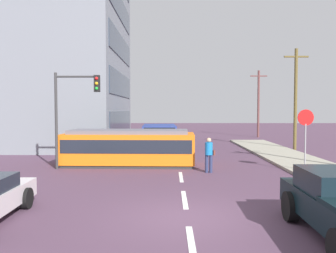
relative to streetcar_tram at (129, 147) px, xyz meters
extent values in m
plane|color=#51374B|center=(2.71, 0.65, -1.00)|extent=(120.00, 120.00, 0.00)
cube|color=#9D9886|center=(9.51, -3.35, -0.93)|extent=(3.20, 36.00, 0.14)
cube|color=silver|center=(2.71, -11.35, -0.99)|extent=(0.16, 2.40, 0.01)
cube|color=silver|center=(2.71, -7.35, -0.99)|extent=(0.16, 2.40, 0.01)
cube|color=silver|center=(2.71, -3.35, -0.99)|extent=(0.16, 2.40, 0.01)
cube|color=silver|center=(2.71, 6.00, -0.99)|extent=(0.16, 2.40, 0.01)
cube|color=silver|center=(2.71, 12.00, -0.99)|extent=(0.16, 2.40, 0.01)
cube|color=slate|center=(-10.69, 11.31, 8.60)|extent=(17.40, 14.13, 19.20)
cube|color=#2D3847|center=(-1.96, 11.31, 0.92)|extent=(0.06, 12.01, 1.92)
cube|color=#2D3847|center=(-1.96, 11.31, 4.12)|extent=(0.06, 12.01, 1.92)
cube|color=#2D3847|center=(-1.96, 11.31, 7.32)|extent=(0.06, 12.01, 1.92)
cube|color=#2D3847|center=(-1.96, 11.31, 10.52)|extent=(0.06, 12.01, 1.92)
cube|color=orange|center=(0.00, 0.00, -0.06)|extent=(7.07, 2.69, 1.58)
cube|color=#2D2D2D|center=(0.00, 0.00, -0.92)|extent=(6.92, 2.56, 0.15)
cube|color=slate|center=(0.00, 0.00, 0.83)|extent=(6.36, 2.30, 0.20)
cube|color=#1E232D|center=(0.00, 0.00, 0.13)|extent=(6.79, 2.72, 0.69)
cube|color=navy|center=(1.36, 8.78, 0.06)|extent=(2.67, 5.15, 1.51)
cube|color=black|center=(1.45, 6.30, 0.28)|extent=(2.25, 0.20, 0.90)
cube|color=black|center=(1.36, 8.78, 0.33)|extent=(2.68, 4.40, 0.60)
cylinder|color=black|center=(1.42, 7.16, -0.55)|extent=(2.58, 0.99, 0.90)
cylinder|color=black|center=(1.31, 10.41, -0.55)|extent=(2.58, 0.99, 0.90)
cylinder|color=navy|center=(3.97, -2.23, -0.57)|extent=(0.16, 0.16, 0.85)
cylinder|color=navy|center=(4.17, -2.23, -0.57)|extent=(0.16, 0.16, 0.85)
cylinder|color=#1972BD|center=(4.07, -2.23, 0.15)|extent=(0.36, 0.36, 0.60)
sphere|color=tan|center=(4.07, -2.23, 0.56)|extent=(0.22, 0.22, 0.22)
cube|color=brown|center=(4.29, -2.18, -0.05)|extent=(0.19, 0.22, 0.24)
cylinder|color=black|center=(5.48, -9.65, -0.60)|extent=(0.30, 0.81, 0.80)
cylinder|color=black|center=(-2.14, -8.50, -0.68)|extent=(0.23, 0.64, 0.64)
cube|color=#A7231B|center=(-2.71, 4.00, -0.48)|extent=(1.75, 4.50, 0.55)
cube|color=black|center=(-2.71, 3.85, -0.01)|extent=(1.59, 2.48, 0.40)
cylinder|color=black|center=(-3.55, 5.35, -0.68)|extent=(0.23, 0.64, 0.64)
cylinder|color=black|center=(-1.84, 5.34, -0.68)|extent=(0.23, 0.64, 0.64)
cylinder|color=black|center=(-3.57, 2.66, -0.68)|extent=(0.23, 0.64, 0.64)
cylinder|color=black|center=(-1.87, 2.65, -0.68)|extent=(0.23, 0.64, 0.64)
cylinder|color=gray|center=(8.63, -2.31, 0.24)|extent=(0.07, 0.07, 2.20)
cylinder|color=red|center=(8.63, -2.31, 1.64)|extent=(0.76, 0.04, 0.76)
cylinder|color=#333333|center=(-3.52, -1.29, 1.44)|extent=(0.14, 0.14, 4.86)
cylinder|color=#333333|center=(-2.48, -1.29, 3.67)|extent=(2.08, 0.10, 0.10)
cube|color=black|center=(-1.44, -1.29, 3.32)|extent=(0.28, 0.24, 0.84)
sphere|color=red|center=(-1.44, -1.42, 3.57)|extent=(0.16, 0.16, 0.16)
sphere|color=gold|center=(-1.44, -1.42, 3.32)|extent=(0.16, 0.16, 0.16)
sphere|color=green|center=(-1.44, -1.42, 3.07)|extent=(0.16, 0.16, 0.16)
cylinder|color=brown|center=(11.59, 7.57, 2.78)|extent=(0.24, 0.24, 7.55)
cube|color=brown|center=(11.59, 7.57, 5.95)|extent=(1.80, 0.12, 0.12)
cylinder|color=brown|center=(11.82, 19.70, 2.63)|extent=(0.24, 0.24, 7.25)
cube|color=brown|center=(11.82, 19.70, 5.66)|extent=(1.80, 0.12, 0.12)
camera|label=1|loc=(2.24, -19.16, 2.02)|focal=38.09mm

